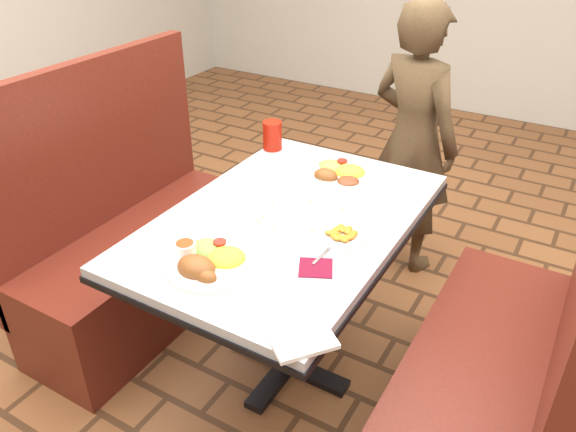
# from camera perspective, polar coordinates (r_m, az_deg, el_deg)

# --- Properties ---
(dining_table) EXTENTS (0.81, 1.21, 0.75)m
(dining_table) POSITION_cam_1_polar(r_m,az_deg,el_deg) (2.07, -0.00, -2.29)
(dining_table) COLOR #B7BABD
(dining_table) RESTS_ON ground
(booth_bench_left) EXTENTS (0.47, 1.20, 1.17)m
(booth_bench_left) POSITION_cam_1_polar(r_m,az_deg,el_deg) (2.67, -14.95, -3.31)
(booth_bench_left) COLOR maroon
(booth_bench_left) RESTS_ON ground
(booth_bench_right) EXTENTS (0.47, 1.20, 1.17)m
(booth_bench_right) POSITION_cam_1_polar(r_m,az_deg,el_deg) (2.08, 20.08, -15.83)
(booth_bench_right) COLOR maroon
(booth_bench_right) RESTS_ON ground
(diner_person) EXTENTS (0.58, 0.48, 1.37)m
(diner_person) POSITION_cam_1_polar(r_m,az_deg,el_deg) (2.86, 12.57, 7.44)
(diner_person) COLOR brown
(diner_person) RESTS_ON ground
(near_dinner_plate) EXTENTS (0.29, 0.29, 0.09)m
(near_dinner_plate) POSITION_cam_1_polar(r_m,az_deg,el_deg) (1.76, -8.06, -4.20)
(near_dinner_plate) COLOR white
(near_dinner_plate) RESTS_ON dining_table
(far_dinner_plate) EXTENTS (0.30, 0.30, 0.08)m
(far_dinner_plate) POSITION_cam_1_polar(r_m,az_deg,el_deg) (2.28, 5.27, 4.54)
(far_dinner_plate) COLOR white
(far_dinner_plate) RESTS_ON dining_table
(plantain_plate) EXTENTS (0.17, 0.17, 0.03)m
(plantain_plate) POSITION_cam_1_polar(r_m,az_deg,el_deg) (1.90, 5.61, -1.93)
(plantain_plate) COLOR white
(plantain_plate) RESTS_ON dining_table
(maroon_napkin) EXTENTS (0.14, 0.14, 0.00)m
(maroon_napkin) POSITION_cam_1_polar(r_m,az_deg,el_deg) (1.75, 2.83, -5.27)
(maroon_napkin) COLOR maroon
(maroon_napkin) RESTS_ON dining_table
(spoon_utensil) EXTENTS (0.01, 0.12, 0.00)m
(spoon_utensil) POSITION_cam_1_polar(r_m,az_deg,el_deg) (1.80, 3.52, -3.97)
(spoon_utensil) COLOR silver
(spoon_utensil) RESTS_ON dining_table
(red_tumbler) EXTENTS (0.09, 0.09, 0.13)m
(red_tumbler) POSITION_cam_1_polar(r_m,az_deg,el_deg) (2.52, -1.60, 8.18)
(red_tumbler) COLOR #AC190B
(red_tumbler) RESTS_ON dining_table
(paper_napkin) EXTENTS (0.28, 0.27, 0.01)m
(paper_napkin) POSITION_cam_1_polar(r_m,az_deg,el_deg) (1.53, 0.72, -11.27)
(paper_napkin) COLOR white
(paper_napkin) RESTS_ON dining_table
(knife_utensil) EXTENTS (0.07, 0.16, 0.00)m
(knife_utensil) POSITION_cam_1_polar(r_m,az_deg,el_deg) (1.80, -6.31, -3.89)
(knife_utensil) COLOR silver
(knife_utensil) RESTS_ON dining_table
(fork_utensil) EXTENTS (0.06, 0.13, 0.00)m
(fork_utensil) POSITION_cam_1_polar(r_m,az_deg,el_deg) (1.82, -7.86, -3.79)
(fork_utensil) COLOR silver
(fork_utensil) RESTS_ON dining_table
(lettuce_shreds) EXTENTS (0.28, 0.32, 0.00)m
(lettuce_shreds) POSITION_cam_1_polar(r_m,az_deg,el_deg) (2.04, 1.82, 0.48)
(lettuce_shreds) COLOR #96C04C
(lettuce_shreds) RESTS_ON dining_table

